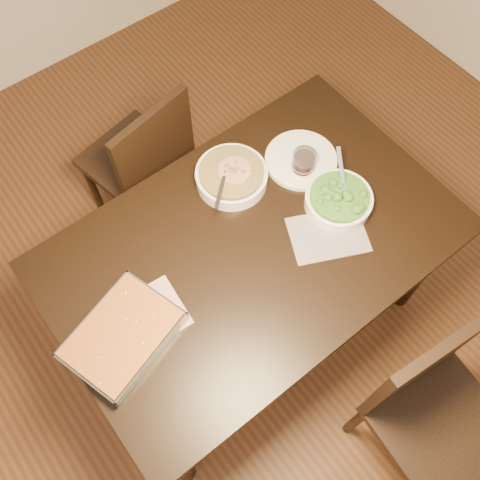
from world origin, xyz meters
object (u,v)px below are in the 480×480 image
at_px(chair_near, 433,403).
at_px(table, 252,255).
at_px(dinner_plate, 301,160).
at_px(wine_tumbler, 304,162).
at_px(chair_far, 144,160).
at_px(stew_bowl, 232,176).
at_px(broccoli_bowl, 339,200).
at_px(baking_dish, 123,336).

bearing_deg(chair_near, table, 109.35).
height_order(dinner_plate, chair_near, chair_near).
bearing_deg(wine_tumbler, chair_far, 120.90).
bearing_deg(wine_tumbler, stew_bowl, 152.39).
height_order(table, broccoli_bowl, broccoli_bowl).
bearing_deg(dinner_plate, table, -155.71).
bearing_deg(chair_near, wine_tumbler, 86.35).
xyz_separation_m(table, chair_far, (-0.03, 0.73, -0.18)).
xyz_separation_m(baking_dish, chair_far, (0.50, 0.74, -0.31)).
bearing_deg(dinner_plate, chair_near, -100.42).
relative_size(wine_tumbler, chair_far, 0.11).
distance_m(chair_near, chair_far, 1.51).
bearing_deg(table, broccoli_bowl, -10.51).
bearing_deg(stew_bowl, chair_near, -85.01).
relative_size(broccoli_bowl, baking_dish, 0.63).
height_order(broccoli_bowl, chair_far, chair_far).
bearing_deg(stew_bowl, baking_dish, -157.18).
height_order(table, chair_far, chair_far).
height_order(baking_dish, chair_far, chair_far).
relative_size(broccoli_bowl, chair_near, 0.28).
bearing_deg(chair_far, table, 81.30).
distance_m(stew_bowl, chair_near, 1.06).
distance_m(stew_bowl, broccoli_bowl, 0.39).
relative_size(table, chair_near, 1.56).
relative_size(dinner_plate, chair_far, 0.32).
bearing_deg(wine_tumbler, broccoli_bowl, -89.08).
distance_m(table, broccoli_bowl, 0.36).
bearing_deg(stew_bowl, wine_tumbler, -27.61).
bearing_deg(baking_dish, table, -15.11).
relative_size(stew_bowl, chair_near, 0.29).
relative_size(broccoli_bowl, dinner_plate, 0.94).
bearing_deg(stew_bowl, dinner_plate, -18.63).
distance_m(broccoli_bowl, baking_dish, 0.87).
bearing_deg(chair_near, stew_bowl, 100.69).
relative_size(table, chair_far, 1.66).
bearing_deg(baking_dish, chair_near, -63.15).
height_order(dinner_plate, chair_far, chair_far).
xyz_separation_m(dinner_plate, chair_far, (-0.38, 0.57, -0.29)).
bearing_deg(chair_near, chair_far, 103.84).
relative_size(stew_bowl, wine_tumbler, 2.76).
distance_m(stew_bowl, dinner_plate, 0.27).
xyz_separation_m(stew_bowl, chair_far, (-0.12, 0.48, -0.31)).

